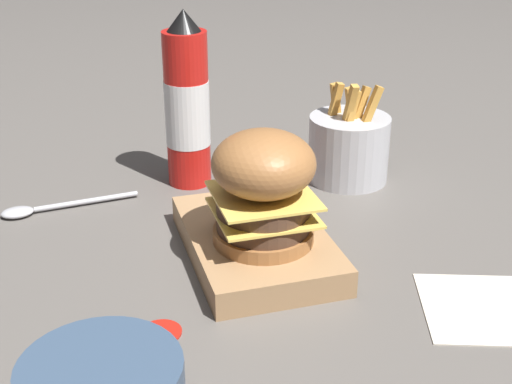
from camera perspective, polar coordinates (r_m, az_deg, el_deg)
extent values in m
plane|color=#5B5651|center=(0.84, -0.69, -5.44)|extent=(6.00, 6.00, 0.00)
cube|color=#A37A51|center=(0.84, 0.00, -4.10)|extent=(0.24, 0.16, 0.03)
cylinder|color=#9E6638|center=(0.81, 0.59, -3.39)|extent=(0.11, 0.11, 0.02)
cylinder|color=#4C3323|center=(0.80, 0.60, -2.32)|extent=(0.11, 0.11, 0.02)
cube|color=#EAC656|center=(0.80, 0.60, -1.64)|extent=(0.11, 0.11, 0.00)
cylinder|color=#4C3323|center=(0.79, 0.60, -0.96)|extent=(0.11, 0.11, 0.02)
cube|color=#EAC656|center=(0.79, 0.61, -0.27)|extent=(0.11, 0.11, 0.00)
ellipsoid|color=#9E6638|center=(0.77, 0.62, 2.27)|extent=(0.11, 0.11, 0.07)
cylinder|color=red|center=(1.00, -5.52, 6.56)|extent=(0.06, 0.06, 0.22)
cylinder|color=silver|center=(1.01, -5.51, 6.32)|extent=(0.06, 0.06, 0.09)
cone|color=black|center=(0.97, -5.83, 13.53)|extent=(0.05, 0.05, 0.03)
cylinder|color=#B7B7BC|center=(1.04, 7.42, 3.47)|extent=(0.12, 0.12, 0.10)
cube|color=gold|center=(1.03, 6.17, 6.42)|extent=(0.02, 0.03, 0.09)
cube|color=gold|center=(1.01, 8.93, 5.99)|extent=(0.01, 0.04, 0.09)
cube|color=gold|center=(1.01, 7.37, 6.18)|extent=(0.04, 0.02, 0.09)
cube|color=gold|center=(1.01, 7.50, 5.86)|extent=(0.01, 0.03, 0.08)
cube|color=gold|center=(1.04, 6.47, 6.49)|extent=(0.01, 0.02, 0.08)
cube|color=gold|center=(1.02, 7.70, 6.06)|extent=(0.01, 0.02, 0.08)
cube|color=gold|center=(1.02, 8.13, 6.13)|extent=(0.02, 0.04, 0.08)
cylinder|color=#669356|center=(0.61, -12.42, -13.58)|extent=(0.11, 0.11, 0.01)
cylinder|color=#B2B2B7|center=(0.99, -13.38, -0.73)|extent=(0.02, 0.14, 0.01)
ellipsoid|color=#B2B2B7|center=(0.99, -18.55, -1.55)|extent=(0.03, 0.04, 0.01)
cylinder|color=#B21E14|center=(0.72, -7.62, -11.00)|extent=(0.04, 0.04, 0.00)
cube|color=beige|center=(0.79, 17.85, -8.81)|extent=(0.16, 0.16, 0.00)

